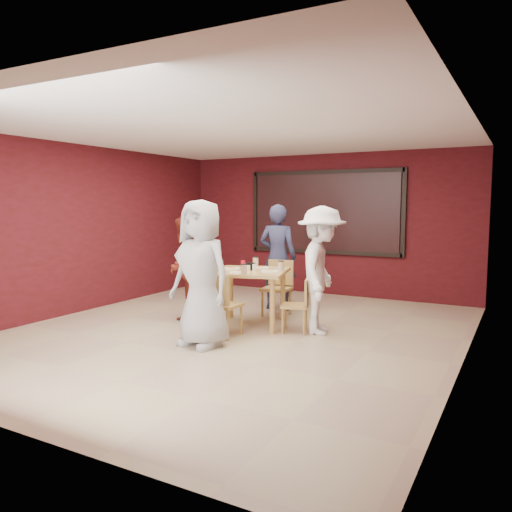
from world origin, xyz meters
The scene contains 11 objects.
floor centered at (0.00, 0.00, 0.00)m, with size 7.00×7.00×0.00m, color tan.
window_blinds centered at (0.00, 3.45, 1.65)m, with size 3.00×0.02×1.50m, color black.
dining_table centered at (-0.02, 0.48, 0.73)m, with size 1.30×1.30×0.98m.
chair_front centered at (-0.03, -0.32, 0.49)m, with size 0.44×0.44×0.88m.
chair_back centered at (0.05, 1.30, 0.51)m, with size 0.46×0.46×0.90m.
chair_left centered at (-0.82, 0.40, 0.49)m, with size 0.54×0.54×0.86m.
chair_right centered at (0.80, 0.44, 0.44)m, with size 0.47×0.47×0.77m.
diner_front centered at (-0.03, -0.77, 0.93)m, with size 0.91×0.59×1.87m, color #AFAFAF.
diner_back centered at (-0.16, 1.71, 0.91)m, with size 0.66×0.43×1.81m, color #292C4A.
diner_left centered at (-1.15, 0.38, 0.81)m, with size 0.79×0.62×1.63m, color maroon.
diner_right centered at (1.08, 0.55, 0.89)m, with size 1.16×0.66×1.79m, color white.
Camera 1 is at (3.57, -5.93, 1.82)m, focal length 35.00 mm.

